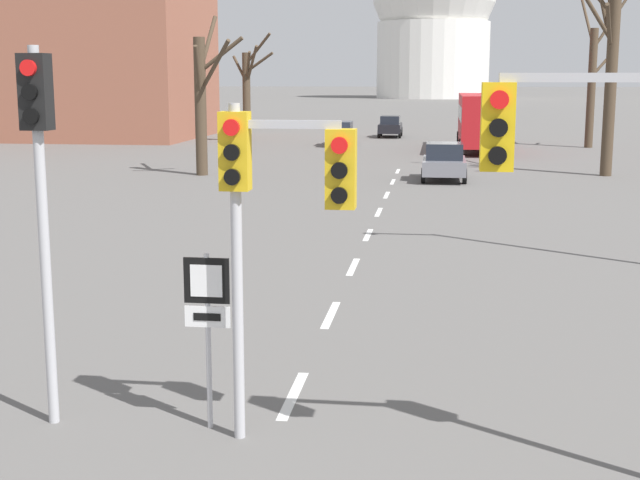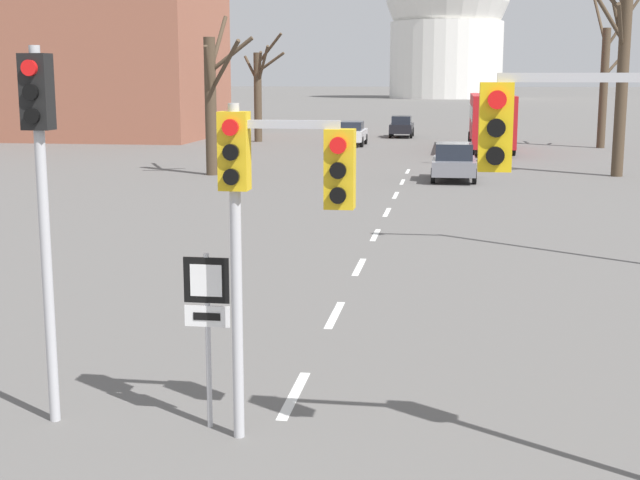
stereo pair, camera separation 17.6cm
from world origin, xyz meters
name	(u,v)px [view 2 (the right image)]	position (x,y,z in m)	size (l,w,h in m)	color
lane_stripe_1	(294,395)	(0.00, 7.26, 0.00)	(0.16, 2.00, 0.01)	silver
lane_stripe_2	(335,315)	(0.00, 11.76, 0.00)	(0.16, 2.00, 0.01)	silver
lane_stripe_3	(359,267)	(0.00, 16.26, 0.00)	(0.16, 2.00, 0.01)	silver
lane_stripe_4	(375,235)	(0.00, 20.76, 0.00)	(0.16, 2.00, 0.01)	silver
lane_stripe_5	(387,212)	(0.00, 25.26, 0.00)	(0.16, 2.00, 0.01)	silver
lane_stripe_6	(396,195)	(0.00, 29.76, 0.00)	(0.16, 2.00, 0.01)	silver
lane_stripe_7	(402,182)	(0.00, 34.26, 0.00)	(0.16, 2.00, 0.01)	silver
lane_stripe_8	(408,171)	(0.00, 38.76, 0.00)	(0.16, 2.00, 0.01)	silver
traffic_signal_centre_tall	(272,191)	(0.04, 5.65, 3.22)	(1.66, 0.34, 4.28)	#B2B2B7
traffic_signal_near_right	(623,164)	(4.02, 4.95, 3.67)	(2.47, 0.34, 4.83)	#B2B2B7
traffic_signal_near_left	(41,165)	(-3.04, 5.82, 3.48)	(0.36, 0.34, 4.98)	#B2B2B7
route_sign_post	(207,311)	(-0.90, 5.90, 1.60)	(0.60, 0.08, 2.36)	#B2B2B7
sedan_near_left	(352,133)	(-4.59, 54.77, 0.84)	(1.78, 4.28, 1.62)	silver
sedan_near_right	(454,162)	(2.23, 35.09, 0.84)	(1.96, 3.92, 1.69)	slate
sedan_mid_centre	(402,126)	(-1.79, 63.63, 0.83)	(1.75, 3.96, 1.63)	black
city_bus	(491,118)	(4.46, 51.80, 2.05)	(2.66, 10.80, 3.48)	red
bare_tree_left_near	(212,98)	(-8.98, 35.79, 3.59)	(2.41, 3.41, 7.45)	#473828
bare_tree_right_near	(621,68)	(9.66, 38.11, 4.98)	(2.71, 5.31, 10.19)	#473828
bare_tree_left_far	(259,90)	(-11.52, 57.35, 3.63)	(3.24, 2.85, 7.57)	#473828
bare_tree_right_far	(605,80)	(11.72, 55.33, 4.36)	(2.86, 3.11, 9.83)	#473828
capitol_dome	(447,11)	(0.00, 189.37, 18.16)	(26.39, 26.39, 37.28)	silver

